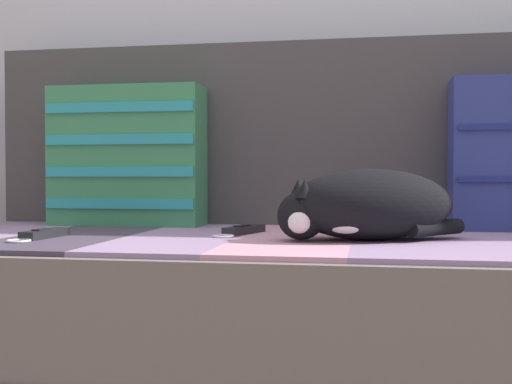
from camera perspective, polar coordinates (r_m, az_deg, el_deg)
name	(u,v)px	position (r m, az deg, el deg)	size (l,w,h in m)	color
couch	(298,320)	(1.50, 3.75, -11.27)	(1.86, 0.87, 0.39)	gray
sofa_backrest	(312,134)	(1.83, 5.03, 5.12)	(1.82, 0.14, 0.51)	#474242
throw_pillow_striped	(128,156)	(1.80, -11.35, 3.14)	(0.42, 0.14, 0.38)	#3D8956
sleeping_cat	(364,206)	(1.36, 9.58, -1.24)	(0.40, 0.30, 0.15)	black
game_remote_near	(243,230)	(1.50, -1.19, -3.42)	(0.10, 0.20, 0.02)	black
game_remote_far	(43,234)	(1.47, -18.41, -3.58)	(0.06, 0.19, 0.02)	black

